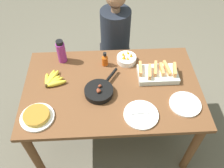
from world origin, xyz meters
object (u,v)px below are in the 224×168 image
Objects in this scene: empty_plate_far_left at (185,104)px; person_figure at (115,50)px; hot_sauce_bottle at (105,60)px; water_bottle at (61,52)px; frittata_plate_center at (37,116)px; melon_tray at (158,73)px; fruit_bowl_mango at (126,59)px; banana_bunch at (52,80)px; skillet at (99,91)px; empty_plate_near_front at (141,115)px.

person_figure is (-0.48, 0.94, -0.24)m from empty_plate_far_left.
water_bottle is at bearing 169.09° from hot_sauce_bottle.
frittata_plate_center is 1.83× the size of hot_sauce_bottle.
fruit_bowl_mango reaches higher than melon_tray.
banana_bunch is 0.89m from person_figure.
water_bottle is at bearing -142.01° from person_figure.
melon_tray is 0.52m from skillet.
person_figure is (-0.07, 0.43, -0.27)m from fruit_bowl_mango.
water_bottle is at bearing 176.07° from fruit_bowl_mango.
person_figure is at bearing 99.71° from fruit_bowl_mango.
skillet is at bearing -162.03° from melon_tray.
frittata_plate_center is (-0.07, -0.35, 0.00)m from banana_bunch.
fruit_bowl_mango is (0.71, 0.57, 0.01)m from frittata_plate_center.
melon_tray is 1.92× the size of fruit_bowl_mango.
skillet is at bearing -124.85° from fruit_bowl_mango.
fruit_bowl_mango is 0.51m from person_figure.
melon_tray is at bearing -20.48° from hot_sauce_bottle.
person_figure is at bearing 75.43° from hot_sauce_bottle.
water_bottle is 0.72m from person_figure.
banana_bunch is 0.36m from frittata_plate_center.
banana_bunch is 0.62× the size of melon_tray.
empty_plate_near_front is at bearing -1.25° from frittata_plate_center.
skillet is 1.59× the size of water_bottle.
person_figure is (-0.32, 0.63, -0.27)m from melon_tray.
hot_sauce_bottle is (0.52, 0.53, 0.04)m from frittata_plate_center.
person_figure is (0.64, 1.00, -0.26)m from frittata_plate_center.
melon_tray is at bearing -38.86° from fruit_bowl_mango.
fruit_bowl_mango reaches higher than empty_plate_near_front.
frittata_plate_center is at bearing -101.52° from banana_bunch.
fruit_bowl_mango is at bearing -1.44° from skillet.
hot_sauce_bottle is (0.44, 0.18, 0.04)m from banana_bunch.
melon_tray is at bearing 117.57° from empty_plate_far_left.
frittata_plate_center is at bearing -141.27° from fruit_bowl_mango.
water_bottle is at bearing 163.84° from melon_tray.
empty_plate_near_front is at bearing -44.87° from water_bottle.
water_bottle is at bearing 77.28° from frittata_plate_center.
water_bottle reaches higher than fruit_bowl_mango.
hot_sauce_bottle is at bearing -10.91° from water_bottle.
banana_bunch is 0.48m from hot_sauce_bottle.
water_bottle is (-0.32, 0.40, 0.08)m from skillet.
banana_bunch is 1.50× the size of hot_sauce_bottle.
melon_tray is at bearing 21.26° from frittata_plate_center.
banana_bunch is 1.19× the size of fruit_bowl_mango.
melon_tray reaches higher than empty_plate_far_left.
water_bottle reaches higher than hot_sauce_bottle.
empty_plate_near_front and empty_plate_far_left have the same top height.
skillet is 0.44m from fruit_bowl_mango.
banana_bunch is at bearing 103.41° from skillet.
frittata_plate_center is at bearing 148.05° from skillet.
melon_tray is 0.43m from empty_plate_near_front.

